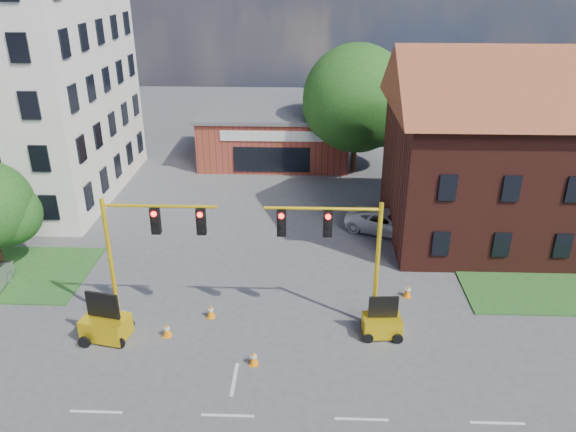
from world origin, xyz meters
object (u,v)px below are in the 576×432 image
object	(u,v)px
trailer_east	(382,324)
pickup_white	(386,222)
signal_mast_west	(145,247)
signal_mast_east	(341,250)
trailer_west	(106,325)

from	to	relation	value
trailer_east	pickup_white	distance (m)	10.80
pickup_white	trailer_east	bearing A→B (deg)	-164.77
signal_mast_west	pickup_white	bearing A→B (deg)	39.27
signal_mast_east	trailer_east	size ratio (longest dim) A/B	3.21
signal_mast_east	pickup_white	world-z (taller)	signal_mast_east
trailer_west	pickup_white	bearing A→B (deg)	51.33
signal_mast_west	trailer_west	world-z (taller)	signal_mast_west
trailer_west	pickup_white	distance (m)	17.95
trailer_east	pickup_white	bearing A→B (deg)	78.75
signal_mast_east	trailer_east	distance (m)	3.92
pickup_white	signal_mast_west	bearing A→B (deg)	152.43
signal_mast_east	trailer_east	bearing A→B (deg)	-21.24
trailer_east	signal_mast_west	bearing A→B (deg)	172.60
signal_mast_west	signal_mast_east	world-z (taller)	same
trailer_west	trailer_east	distance (m)	12.39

